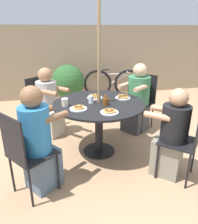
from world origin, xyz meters
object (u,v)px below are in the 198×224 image
at_px(diner_west, 137,101).
at_px(bicycle, 113,83).
at_px(diner_north, 49,105).
at_px(pancake_plate_c, 95,97).
at_px(diner_south, 171,137).
at_px(patio_chair_west, 142,98).
at_px(patio_chair_east, 25,151).
at_px(patio_chair_south, 187,138).
at_px(potted_shrub, 68,82).
at_px(drinking_glass_a, 91,99).
at_px(diner_east, 39,143).
at_px(pancake_plate_b, 78,108).
at_px(patio_chair_north, 41,102).
at_px(pancake_plate_d, 123,97).
at_px(pancake_plate_a, 110,112).
at_px(syrup_bottle, 106,101).
at_px(coffee_cup, 65,102).
at_px(patio_table, 99,111).

distance_m(diner_west, bicycle, 1.98).
height_order(diner_north, pancake_plate_c, diner_north).
height_order(diner_south, patio_chair_west, diner_south).
xyz_separation_m(patio_chair_east, diner_south, (1.64, -0.01, -0.04)).
xyz_separation_m(patio_chair_south, potted_shrub, (-1.02, 3.03, -0.01)).
bearing_deg(drinking_glass_a, potted_shrub, 92.36).
height_order(diner_east, drinking_glass_a, diner_east).
bearing_deg(pancake_plate_b, diner_south, -26.57).
bearing_deg(pancake_plate_b, diner_north, 110.86).
distance_m(patio_chair_north, bicycle, 2.44).
height_order(patio_chair_west, pancake_plate_b, patio_chair_west).
bearing_deg(diner_north, potted_shrub, -149.77).
distance_m(pancake_plate_b, pancake_plate_d, 0.75).
relative_size(pancake_plate_a, pancake_plate_c, 1.00).
xyz_separation_m(diner_north, patio_chair_west, (1.62, -0.06, 0.02)).
bearing_deg(pancake_plate_d, patio_chair_east, -148.93).
distance_m(diner_south, pancake_plate_d, 0.91).
distance_m(diner_east, syrup_bottle, 1.02).
bearing_deg(diner_east, pancake_plate_b, 92.47).
bearing_deg(patio_chair_north, pancake_plate_a, 80.64).
bearing_deg(potted_shrub, coffee_cup, -96.74).
bearing_deg(patio_chair_east, patio_chair_south, 49.34).
bearing_deg(diner_south, pancake_plate_c, 83.16).
bearing_deg(pancake_plate_d, pancake_plate_a, -124.59).
xyz_separation_m(patio_table, diner_north, (-0.67, 0.74, -0.11)).
distance_m(diner_west, drinking_glass_a, 1.11).
height_order(patio_chair_north, potted_shrub, patio_chair_north).
relative_size(diner_north, drinking_glass_a, 10.93).
relative_size(patio_chair_north, potted_shrub, 1.02).
bearing_deg(patio_chair_west, drinking_glass_a, 86.88).
xyz_separation_m(patio_chair_south, pancake_plate_d, (-0.45, 0.93, 0.23)).
xyz_separation_m(patio_chair_south, syrup_bottle, (-0.76, 0.71, 0.26)).
xyz_separation_m(patio_chair_south, patio_chair_west, (0.13, 1.50, 0.00)).
bearing_deg(patio_chair_west, diner_south, 134.46).
bearing_deg(pancake_plate_a, patio_chair_north, 122.72).
xyz_separation_m(patio_chair_south, diner_west, (-0.02, 1.40, -0.01)).
distance_m(pancake_plate_c, pancake_plate_d, 0.40).
relative_size(pancake_plate_b, potted_shrub, 0.23).
bearing_deg(pancake_plate_c, pancake_plate_a, -85.93).
relative_size(patio_chair_east, potted_shrub, 1.02).
height_order(patio_chair_west, pancake_plate_c, patio_chair_west).
xyz_separation_m(patio_chair_east, patio_chair_south, (1.77, -0.13, 0.00)).
xyz_separation_m(diner_west, coffee_cup, (-1.27, -0.60, 0.28)).
height_order(patio_chair_north, bicycle, patio_chair_north).
relative_size(patio_chair_west, pancake_plate_a, 4.37).
distance_m(patio_chair_north, coffee_cup, 0.99).
height_order(patio_chair_north, diner_south, diner_south).
bearing_deg(diner_south, drinking_glass_a, 93.68).
height_order(patio_chair_north, pancake_plate_a, patio_chair_north).
bearing_deg(pancake_plate_c, diner_west, 23.98).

